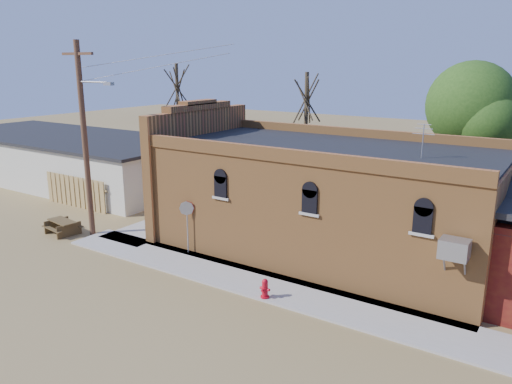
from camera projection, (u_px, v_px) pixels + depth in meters
The scene contains 14 objects.
ground at pixel (212, 284), 18.66m from camera, with size 120.00×120.00×0.00m, color olive.
sidewalk_south at pixel (258, 283), 18.58m from camera, with size 19.00×2.20×0.08m, color #9E9991.
sidewalk_west at pixel (189, 215), 26.85m from camera, with size 2.60×10.00×0.08m, color #9E9991.
brick_bar at pixel (319, 198), 21.65m from camera, with size 16.40×7.97×6.30m.
storage_building at pixel (68, 157), 34.83m from camera, with size 20.40×8.40×3.17m.
wood_fence at pixel (75, 192), 28.31m from camera, with size 5.20×0.10×1.80m, color #A4814A, non-canonical shape.
utility_pole at pixel (85, 136), 22.76m from camera, with size 3.12×0.26×9.00m.
tree_bare_near at pixel (306, 99), 29.27m from camera, with size 2.80×2.80×7.65m.
tree_bare_far at pixel (177, 86), 35.83m from camera, with size 2.80×2.80×8.16m.
tree_leafy at pixel (471, 106), 24.91m from camera, with size 4.40×4.40×8.15m.
fire_hydrant at pixel (265, 288), 17.30m from camera, with size 0.39×0.36×0.70m.
stop_sign at pixel (187, 213), 21.09m from camera, with size 0.53×0.41×2.30m.
trash_barrel at pixel (199, 212), 25.98m from camera, with size 0.48×0.48×0.74m, color navy.
picnic_table at pixel (63, 225), 24.00m from camera, with size 1.76×1.42×0.67m.
Camera 1 is at (10.83, -13.47, 8.02)m, focal length 35.00 mm.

